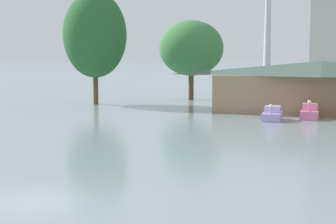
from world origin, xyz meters
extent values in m
plane|color=gray|center=(0.00, 0.00, 0.00)|extent=(2000.00, 2000.00, 0.00)
cube|color=#B299D8|center=(5.58, 25.82, 0.32)|extent=(1.47, 2.69, 0.63)
cube|color=#C8ADF0|center=(5.58, 26.15, 0.89)|extent=(1.24, 1.21, 0.51)
cylinder|color=#B299D8|center=(5.57, 24.74, 0.87)|extent=(0.14, 0.14, 0.49)
sphere|color=white|center=(5.57, 24.74, 1.26)|extent=(0.29, 0.29, 0.29)
cube|color=pink|center=(8.44, 27.82, 0.35)|extent=(1.51, 2.72, 0.71)
cube|color=pink|center=(8.46, 28.15, 0.99)|extent=(1.24, 1.25, 0.56)
cylinder|color=pink|center=(8.40, 26.75, 1.02)|extent=(0.14, 0.14, 0.63)
sphere|color=white|center=(8.40, 26.75, 1.49)|extent=(0.30, 0.30, 0.30)
cube|color=#9E7F5B|center=(9.23, 32.64, 1.72)|extent=(18.89, 6.02, 3.43)
pyramid|color=#42564C|center=(9.23, 32.64, 4.10)|extent=(20.40, 6.92, 1.33)
cylinder|color=brown|center=(-14.32, 34.71, 1.45)|extent=(0.54, 0.54, 2.91)
ellipsoid|color=#28602D|center=(-14.32, 34.71, 7.54)|extent=(6.86, 6.86, 9.27)
cylinder|color=brown|center=(-5.87, 43.52, 1.46)|extent=(0.63, 0.63, 2.92)
ellipsoid|color=#3D7F42|center=(-5.87, 43.52, 6.24)|extent=(7.74, 7.74, 6.63)
camera|label=1|loc=(9.48, -14.58, 4.93)|focal=53.05mm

